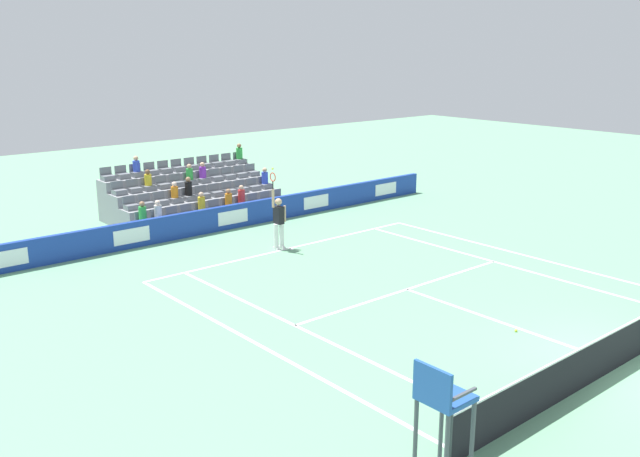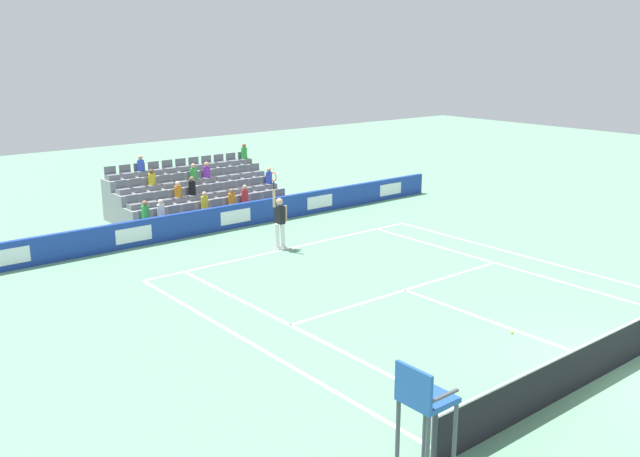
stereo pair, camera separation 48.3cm
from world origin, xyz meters
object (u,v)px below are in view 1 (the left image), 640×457
object	(u,v)px
tennis_net	(624,344)
tennis_player	(279,221)
umpire_chair	(442,413)
loose_tennis_ball	(516,331)

from	to	relation	value
tennis_net	tennis_player	bearing A→B (deg)	-88.54
umpire_chair	loose_tennis_ball	world-z (taller)	umpire_chair
tennis_net	loose_tennis_ball	size ratio (longest dim) A/B	176.03
tennis_player	loose_tennis_ball	xyz separation A→B (m)	(-0.08, 9.51, -0.96)
tennis_player	umpire_chair	size ratio (longest dim) A/B	1.22
tennis_player	loose_tennis_ball	world-z (taller)	tennis_player
loose_tennis_ball	tennis_player	bearing A→B (deg)	-89.53
tennis_player	loose_tennis_ball	distance (m)	9.56
loose_tennis_ball	umpire_chair	bearing A→B (deg)	25.06
tennis_net	umpire_chair	world-z (taller)	umpire_chair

